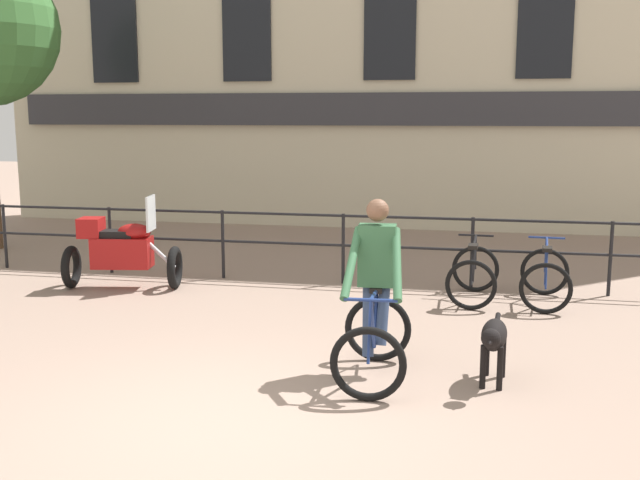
{
  "coord_description": "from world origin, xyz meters",
  "views": [
    {
      "loc": [
        1.92,
        -5.54,
        2.5
      ],
      "look_at": [
        0.14,
        2.86,
        1.05
      ],
      "focal_mm": 42.0,
      "sensor_mm": 36.0,
      "label": 1
    }
  ],
  "objects_px": {
    "parked_motorcycle": "(121,250)",
    "parked_bicycle_near_lamp": "(473,275)",
    "dog": "(494,338)",
    "cyclist_with_bike": "(375,298)",
    "parked_bicycle_mid_left": "(545,278)"
  },
  "relations": [
    {
      "from": "cyclist_with_bike",
      "to": "parked_motorcycle",
      "type": "relative_size",
      "value": 0.99
    },
    {
      "from": "parked_motorcycle",
      "to": "parked_bicycle_near_lamp",
      "type": "height_order",
      "value": "parked_motorcycle"
    },
    {
      "from": "cyclist_with_bike",
      "to": "parked_motorcycle",
      "type": "bearing_deg",
      "value": 141.76
    },
    {
      "from": "parked_motorcycle",
      "to": "parked_bicycle_near_lamp",
      "type": "distance_m",
      "value": 5.0
    },
    {
      "from": "dog",
      "to": "parked_motorcycle",
      "type": "relative_size",
      "value": 0.56
    },
    {
      "from": "cyclist_with_bike",
      "to": "dog",
      "type": "bearing_deg",
      "value": -5.07
    },
    {
      "from": "dog",
      "to": "parked_motorcycle",
      "type": "height_order",
      "value": "parked_motorcycle"
    },
    {
      "from": "cyclist_with_bike",
      "to": "parked_bicycle_near_lamp",
      "type": "height_order",
      "value": "cyclist_with_bike"
    },
    {
      "from": "cyclist_with_bike",
      "to": "parked_bicycle_mid_left",
      "type": "relative_size",
      "value": 1.47
    },
    {
      "from": "dog",
      "to": "parked_bicycle_near_lamp",
      "type": "relative_size",
      "value": 0.84
    },
    {
      "from": "dog",
      "to": "parked_bicycle_near_lamp",
      "type": "xyz_separation_m",
      "value": [
        -0.21,
        3.22,
        -0.09
      ]
    },
    {
      "from": "parked_bicycle_near_lamp",
      "to": "cyclist_with_bike",
      "type": "bearing_deg",
      "value": 76.87
    },
    {
      "from": "cyclist_with_bike",
      "to": "parked_bicycle_near_lamp",
      "type": "xyz_separation_m",
      "value": [
        0.91,
        3.18,
        -0.41
      ]
    },
    {
      "from": "parked_motorcycle",
      "to": "parked_bicycle_mid_left",
      "type": "distance_m",
      "value": 5.93
    },
    {
      "from": "cyclist_with_bike",
      "to": "dog",
      "type": "height_order",
      "value": "cyclist_with_bike"
    }
  ]
}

